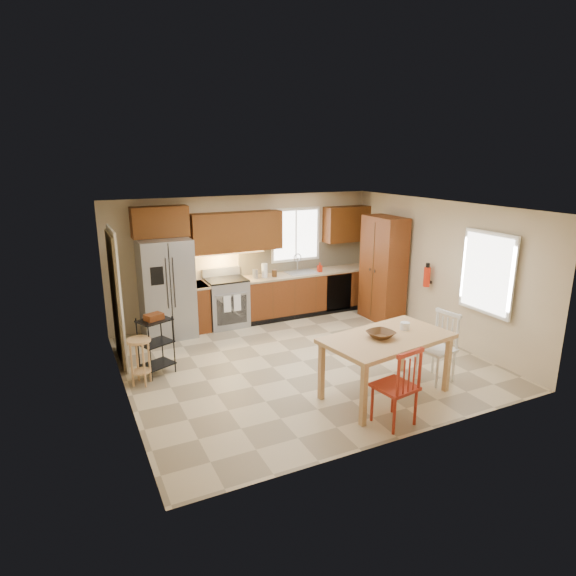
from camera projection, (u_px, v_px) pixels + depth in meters
The scene contains 33 objects.
floor at pixel (303, 361), 7.86m from camera, with size 5.50×5.50×0.00m, color tan.
ceiling at pixel (304, 207), 7.19m from camera, with size 5.50×5.00×0.02m, color silver.
wall_back at pixel (246, 258), 9.70m from camera, with size 5.50×0.02×2.50m, color #CCB793.
wall_front at pixel (407, 341), 5.35m from camera, with size 5.50×0.02×2.50m, color #CCB793.
wall_left at pixel (119, 311), 6.38m from camera, with size 0.02×5.00×2.50m, color #CCB793.
wall_right at pixel (438, 270), 8.67m from camera, with size 0.02×5.00×2.50m, color #CCB793.
refrigerator at pixel (167, 288), 8.75m from camera, with size 0.92×0.75×1.82m, color gray.
range_stove at pixel (227, 303), 9.40m from camera, with size 0.76×0.63×0.92m, color gray.
base_cabinet_narrow at pixel (199, 307), 9.19m from camera, with size 0.30×0.60×0.90m, color #622C12.
base_cabinet_run at pixel (309, 292), 10.19m from camera, with size 2.92×0.60×0.90m, color #622C12.
dishwasher at pixel (339, 292), 10.17m from camera, with size 0.60×0.02×0.78m, color black.
backsplash at pixel (303, 256), 10.24m from camera, with size 2.92×0.03×0.55m, color beige.
upper_over_fridge at pixel (160, 222), 8.61m from camera, with size 1.00×0.35×0.55m, color #5B340F.
upper_left_block at pixel (237, 232), 9.29m from camera, with size 1.80×0.35×0.75m, color #5B340F.
upper_right_block at pixel (346, 224), 10.33m from camera, with size 1.00×0.35×0.75m, color #5B340F.
window_back at pixel (295, 235), 10.03m from camera, with size 1.12×0.04×1.12m, color white.
sink at pixel (301, 274), 10.00m from camera, with size 0.62×0.46×0.16m, color gray.
undercab_glow at pixel (223, 253), 9.25m from camera, with size 1.60×0.30×0.01m, color #FFBF66.
soap_bottle at pixel (320, 267), 10.04m from camera, with size 0.09×0.09×0.19m, color red.
paper_towel at pixel (265, 270), 9.55m from camera, with size 0.12×0.12×0.28m, color white.
canister_steel at pixel (255, 274), 9.48m from camera, with size 0.11×0.11×0.18m, color gray.
canister_wood at pixel (274, 273), 9.63m from camera, with size 0.10×0.10×0.14m, color #482913.
pantry at pixel (383, 269), 9.64m from camera, with size 0.50×0.95×2.10m, color #622C12.
fire_extinguisher at pixel (427, 277), 8.79m from camera, with size 0.12×0.12×0.36m, color red.
window_right at pixel (487, 273), 7.59m from camera, with size 0.04×1.02×1.32m, color white.
doorway at pixel (115, 299), 7.59m from camera, with size 0.04×0.95×2.10m, color #8C7A59.
dining_table at pixel (386, 366), 6.64m from camera, with size 1.76×0.99×0.86m, color tan, non-canonical shape.
chair_red at pixel (395, 385), 5.91m from camera, with size 0.48×0.48×1.03m, color #A42C19, non-canonical shape.
chair_white at pixel (436, 348), 7.06m from camera, with size 0.48×0.48×1.03m, color white, non-canonical shape.
table_bowl at pixel (381, 338), 6.48m from camera, with size 0.36×0.36×0.09m, color #482913.
table_jar at pixel (405, 328), 6.78m from camera, with size 0.15×0.15×0.17m, color white.
bar_stool at pixel (141, 362), 6.98m from camera, with size 0.34×0.34×0.71m, color tan, non-canonical shape.
utility_cart at pixel (156, 346), 7.29m from camera, with size 0.46×0.36×0.92m, color black, non-canonical shape.
Camera 1 is at (-3.36, -6.44, 3.23)m, focal length 30.00 mm.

